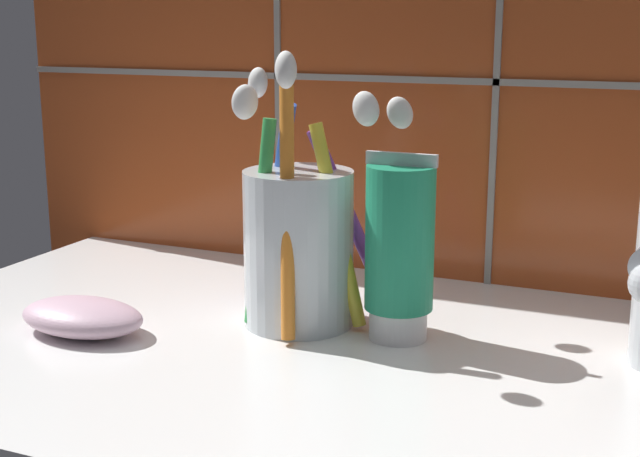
% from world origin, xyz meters
% --- Properties ---
extents(sink_counter, '(0.72, 0.37, 0.02)m').
position_xyz_m(sink_counter, '(0.00, 0.00, 0.01)').
color(sink_counter, white).
rests_on(sink_counter, ground).
extents(tile_wall_backsplash, '(0.82, 0.02, 0.46)m').
position_xyz_m(tile_wall_backsplash, '(0.00, 0.19, 0.23)').
color(tile_wall_backsplash, '#AD471E').
rests_on(tile_wall_backsplash, ground).
extents(toothbrush_cup, '(0.13, 0.11, 0.18)m').
position_xyz_m(toothbrush_cup, '(-0.08, 0.04, 0.08)').
color(toothbrush_cup, silver).
rests_on(toothbrush_cup, sink_counter).
extents(toothpaste_tube, '(0.05, 0.04, 0.12)m').
position_xyz_m(toothpaste_tube, '(-0.01, 0.04, 0.08)').
color(toothpaste_tube, white).
rests_on(toothpaste_tube, sink_counter).
extents(soap_bar, '(0.09, 0.05, 0.02)m').
position_xyz_m(soap_bar, '(-0.20, -0.04, 0.03)').
color(soap_bar, '#DBB2C6').
rests_on(soap_bar, sink_counter).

